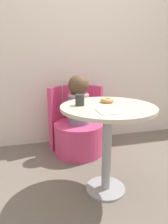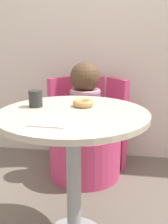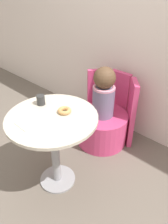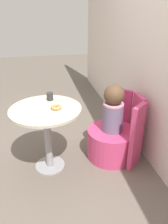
{
  "view_description": "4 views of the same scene",
  "coord_description": "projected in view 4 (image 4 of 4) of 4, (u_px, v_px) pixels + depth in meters",
  "views": [
    {
      "loc": [
        -0.57,
        -1.32,
        1.04
      ],
      "look_at": [
        -0.12,
        0.33,
        0.58
      ],
      "focal_mm": 32.0,
      "sensor_mm": 36.0,
      "label": 1
    },
    {
      "loc": [
        0.2,
        -1.14,
        1.03
      ],
      "look_at": [
        -0.04,
        0.41,
        0.59
      ],
      "focal_mm": 42.0,
      "sensor_mm": 36.0,
      "label": 2
    },
    {
      "loc": [
        1.05,
        -0.84,
        1.63
      ],
      "look_at": [
        -0.03,
        0.36,
        0.57
      ],
      "focal_mm": 35.0,
      "sensor_mm": 36.0,
      "label": 3
    },
    {
      "loc": [
        1.91,
        -0.03,
        1.6
      ],
      "look_at": [
        -0.05,
        0.38,
        0.62
      ],
      "focal_mm": 35.0,
      "sensor_mm": 36.0,
      "label": 4
    }
  ],
  "objects": [
    {
      "name": "tub_chair",
      "position": [
        111.0,
        143.0,
        2.51
      ],
      "size": [
        0.54,
        0.54,
        0.34
      ],
      "color": "#D13D70",
      "rests_on": "ground_plane"
    },
    {
      "name": "booth_backrest",
      "position": [
        131.0,
        126.0,
        2.47
      ],
      "size": [
        0.64,
        0.24,
        0.73
      ],
      "color": "#D13D70",
      "rests_on": "ground_plane"
    },
    {
      "name": "round_table",
      "position": [
        47.0,
        122.0,
        2.17
      ],
      "size": [
        0.7,
        0.7,
        0.71
      ],
      "color": "#99999E",
      "rests_on": "ground_plane"
    },
    {
      "name": "ground_plane",
      "position": [
        51.0,
        168.0,
        2.39
      ],
      "size": [
        12.0,
        12.0,
        0.0
      ],
      "primitive_type": "plane",
      "color": "#665B51"
    },
    {
      "name": "back_wall",
      "position": [
        162.0,
        52.0,
        2.07
      ],
      "size": [
        6.0,
        0.06,
        2.4
      ],
      "color": "silver",
      "rests_on": "ground_plane"
    },
    {
      "name": "paper_napkin",
      "position": [
        28.0,
        107.0,
        2.12
      ],
      "size": [
        0.15,
        0.15,
        0.01
      ],
      "color": "silver",
      "rests_on": "round_table"
    },
    {
      "name": "donut",
      "position": [
        56.0,
        107.0,
        2.09
      ],
      "size": [
        0.1,
        0.1,
        0.03
      ],
      "color": "tan",
      "rests_on": "round_table"
    },
    {
      "name": "child_figure",
      "position": [
        113.0,
        109.0,
        2.32
      ],
      "size": [
        0.23,
        0.23,
        0.53
      ],
      "color": "slate",
      "rests_on": "tub_chair"
    },
    {
      "name": "cup",
      "position": [
        50.0,
        96.0,
        2.27
      ],
      "size": [
        0.07,
        0.07,
        0.08
      ],
      "color": "#2D2D2D",
      "rests_on": "round_table"
    }
  ]
}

